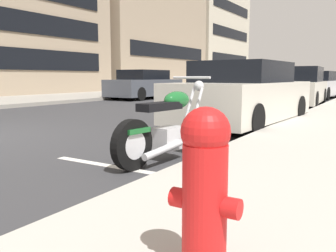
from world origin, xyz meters
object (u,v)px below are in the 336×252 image
(parked_car_near_corner, at_px, (315,85))
(fire_hydrant, at_px, (205,186))
(parked_motorcycle, at_px, (170,128))
(car_opposite_curb, at_px, (145,85))
(parked_car_at_intersection, at_px, (296,88))
(crossing_truck, at_px, (290,77))
(parked_car_behind_motorcycle, at_px, (244,95))

(parked_car_near_corner, height_order, fire_hydrant, parked_car_near_corner)
(parked_motorcycle, relative_size, parked_car_near_corner, 0.46)
(parked_motorcycle, distance_m, fire_hydrant, 3.03)
(car_opposite_curb, bearing_deg, parked_car_at_intersection, 85.08)
(crossing_truck, bearing_deg, parked_car_at_intersection, 109.07)
(parked_car_near_corner, bearing_deg, parked_car_at_intersection, -173.74)
(parked_car_near_corner, height_order, crossing_truck, crossing_truck)
(parked_car_at_intersection, xyz_separation_m, parked_car_near_corner, (5.35, 0.21, -0.02))
(parked_car_behind_motorcycle, bearing_deg, parked_car_at_intersection, 4.54)
(parked_car_at_intersection, relative_size, parked_car_near_corner, 1.00)
(parked_car_at_intersection, bearing_deg, fire_hydrant, -173.06)
(crossing_truck, distance_m, car_opposite_curb, 26.07)
(parked_car_at_intersection, bearing_deg, car_opposite_curb, 81.60)
(crossing_truck, distance_m, fire_hydrant, 40.10)
(parked_car_behind_motorcycle, xyz_separation_m, parked_car_near_corner, (11.45, 0.35, -0.02))
(parked_motorcycle, xyz_separation_m, fire_hydrant, (-2.49, -1.71, 0.16))
(car_opposite_curb, bearing_deg, fire_hydrant, 36.63)
(parked_motorcycle, bearing_deg, fire_hydrant, -139.38)
(parked_car_near_corner, relative_size, car_opposite_curb, 0.97)
(parked_car_behind_motorcycle, xyz_separation_m, parked_car_at_intersection, (6.11, 0.14, 0.00))
(parked_motorcycle, distance_m, parked_car_behind_motorcycle, 3.86)
(parked_car_at_intersection, height_order, crossing_truck, crossing_truck)
(parked_car_at_intersection, distance_m, parked_car_near_corner, 5.35)
(parked_car_behind_motorcycle, relative_size, crossing_truck, 0.88)
(parked_car_behind_motorcycle, relative_size, parked_car_at_intersection, 1.04)
(parked_motorcycle, height_order, fire_hydrant, parked_motorcycle)
(parked_car_near_corner, xyz_separation_m, fire_hydrant, (-17.78, -2.42, -0.08))
(parked_motorcycle, distance_m, parked_car_at_intersection, 9.96)
(crossing_truck, xyz_separation_m, car_opposite_curb, (-26.04, 1.04, -0.32))
(crossing_truck, bearing_deg, parked_car_behind_motorcycle, 106.87)
(parked_car_at_intersection, distance_m, fire_hydrant, 12.63)
(parked_motorcycle, bearing_deg, parked_car_behind_motorcycle, 11.49)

